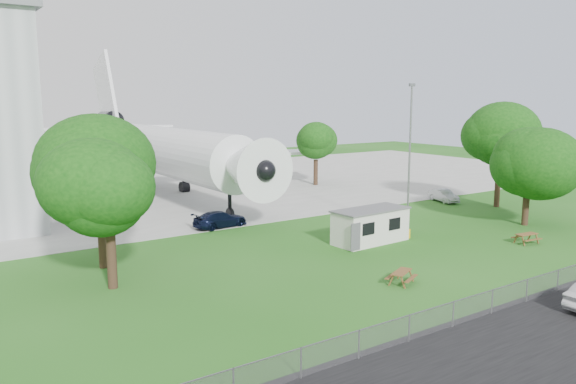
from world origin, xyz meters
TOP-DOWN VIEW (x-y plane):
  - ground at (0.00, 0.00)m, footprint 160.00×160.00m
  - concrete_apron at (0.00, 38.00)m, footprint 120.00×46.00m
  - airliner at (-2.00, 35.86)m, footprint 46.36×47.73m
  - site_cabin at (2.81, 4.86)m, footprint 6.82×3.02m
  - picnic_west at (-2.35, -3.49)m, footprint 2.27×2.12m
  - picnic_east at (12.41, -2.10)m, footprint 1.98×1.72m
  - fence at (0.00, -9.50)m, footprint 58.00×0.04m
  - lamp_mast at (8.20, 6.20)m, footprint 0.16×0.16m
  - tree_west_big at (-16.06, 9.78)m, footprint 8.26×8.26m
  - tree_west_small at (-16.80, 5.40)m, footprint 6.42×6.42m
  - tree_east_front at (18.07, 1.73)m, footprint 7.83×7.83m
  - tree_east_back at (23.38, 8.37)m, footprint 7.63×7.63m
  - tree_far_apron at (16.94, 30.55)m, footprint 5.85×5.85m
  - car_ne_sedan at (21.00, 13.22)m, footprint 2.45×4.24m
  - car_apron_van at (-4.37, 15.86)m, footprint 5.00×2.45m

SIDE VIEW (x-z plane):
  - ground at x=0.00m, z-range 0.00..0.00m
  - picnic_west at x=-2.35m, z-range -0.38..0.38m
  - picnic_east at x=12.41m, z-range -0.38..0.38m
  - fence at x=0.00m, z-range -0.65..0.65m
  - concrete_apron at x=0.00m, z-range 0.00..0.03m
  - car_ne_sedan at x=21.00m, z-range 0.00..1.32m
  - car_apron_van at x=-4.37m, z-range 0.00..1.40m
  - site_cabin at x=2.81m, z-range 0.00..2.62m
  - airliner at x=-2.00m, z-range -3.57..14.11m
  - tree_east_front at x=18.07m, z-range 0.71..9.97m
  - tree_far_apron at x=16.94m, z-range 1.32..9.84m
  - tree_west_small at x=-16.80m, z-range 1.21..10.08m
  - lamp_mast at x=8.20m, z-range 0.00..12.00m
  - tree_west_big at x=-16.06m, z-range 1.12..11.65m
  - tree_east_back at x=23.38m, z-range 1.55..12.32m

